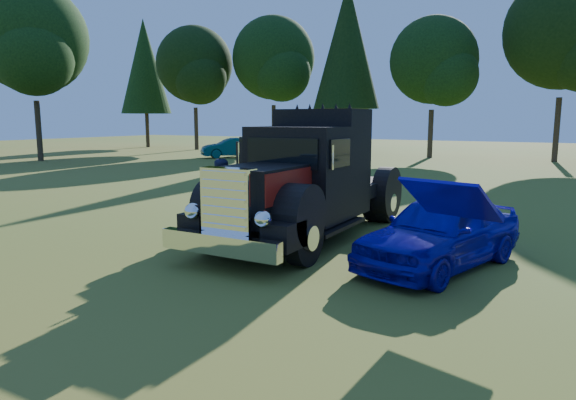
% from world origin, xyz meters
% --- Properties ---
extents(ground, '(120.00, 120.00, 0.00)m').
position_xyz_m(ground, '(0.00, 0.00, 0.00)').
color(ground, '#345F1C').
rests_on(ground, ground).
extents(treeline, '(72.10, 24.04, 13.84)m').
position_xyz_m(treeline, '(-1.27, 28.03, 7.65)').
color(treeline, '#2D2116').
rests_on(treeline, ground).
extents(diamond_t_truck, '(3.34, 7.16, 3.00)m').
position_xyz_m(diamond_t_truck, '(-0.17, 2.72, 1.28)').
color(diamond_t_truck, black).
rests_on(diamond_t_truck, ground).
extents(hotrod_coupe, '(2.71, 4.43, 1.89)m').
position_xyz_m(hotrod_coupe, '(3.16, 1.82, 0.69)').
color(hotrod_coupe, '#090690').
rests_on(hotrod_coupe, ground).
extents(spectator_near, '(0.53, 0.68, 1.66)m').
position_xyz_m(spectator_near, '(-1.56, 1.74, 0.83)').
color(spectator_near, '#1C2041').
rests_on(spectator_near, ground).
extents(spectator_far, '(1.05, 1.12, 1.83)m').
position_xyz_m(spectator_far, '(-2.08, 2.13, 0.91)').
color(spectator_far, '#1A263D').
rests_on(spectator_far, ground).
extents(distant_teal_car, '(3.96, 4.16, 1.40)m').
position_xyz_m(distant_teal_car, '(-16.58, 22.65, 0.70)').
color(distant_teal_car, '#0A3F3B').
rests_on(distant_teal_car, ground).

